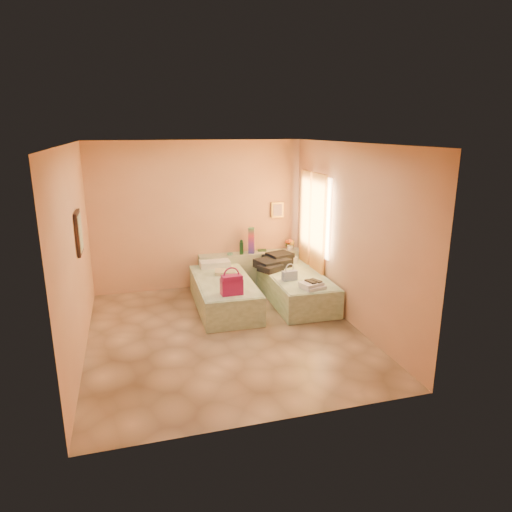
{
  "coord_description": "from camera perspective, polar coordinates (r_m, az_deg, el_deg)",
  "views": [
    {
      "loc": [
        -1.28,
        -6.22,
        2.99
      ],
      "look_at": [
        0.72,
        0.85,
        0.94
      ],
      "focal_mm": 32.0,
      "sensor_mm": 36.0,
      "label": 1
    }
  ],
  "objects": [
    {
      "name": "bed_right",
      "position": [
        8.21,
        4.94,
        -3.94
      ],
      "size": [
        0.94,
        2.02,
        0.5
      ],
      "primitive_type": "cube",
      "rotation": [
        0.0,
        0.0,
        -0.02
      ],
      "color": "beige",
      "rests_on": "ground"
    },
    {
      "name": "towel_stack",
      "position": [
        7.44,
        7.09,
        -3.66
      ],
      "size": [
        0.41,
        0.37,
        0.1
      ],
      "primitive_type": "cube",
      "rotation": [
        0.0,
        0.0,
        0.24
      ],
      "color": "silver",
      "rests_on": "bed_right"
    },
    {
      "name": "headboard_ledge",
      "position": [
        9.03,
        -0.63,
        -1.56
      ],
      "size": [
        2.05,
        0.3,
        0.65
      ],
      "primitive_type": "cube",
      "color": "#B2BB99",
      "rests_on": "ground"
    },
    {
      "name": "bed_left",
      "position": [
        7.92,
        -4.03,
        -4.69
      ],
      "size": [
        0.94,
        2.02,
        0.5
      ],
      "primitive_type": "cube",
      "rotation": [
        0.0,
        0.0,
        -0.02
      ],
      "color": "beige",
      "rests_on": "ground"
    },
    {
      "name": "flower_vase",
      "position": [
        9.13,
        4.27,
        1.56
      ],
      "size": [
        0.22,
        0.22,
        0.26
      ],
      "primitive_type": "cube",
      "rotation": [
        0.0,
        0.0,
        0.09
      ],
      "color": "white",
      "rests_on": "headboard_ledge"
    },
    {
      "name": "rainbow_box",
      "position": [
        8.84,
        -0.58,
        1.95
      ],
      "size": [
        0.15,
        0.15,
        0.51
      ],
      "primitive_type": "cube",
      "rotation": [
        0.0,
        0.0,
        -0.42
      ],
      "color": "#A1134D",
      "rests_on": "headboard_ledge"
    },
    {
      "name": "khaki_garment",
      "position": [
        8.15,
        -3.89,
        -2.0
      ],
      "size": [
        0.41,
        0.35,
        0.06
      ],
      "primitive_type": "cube",
      "rotation": [
        0.0,
        0.0,
        -0.21
      ],
      "color": "tan",
      "rests_on": "bed_left"
    },
    {
      "name": "blue_handbag",
      "position": [
        7.79,
        4.21,
        -2.45
      ],
      "size": [
        0.27,
        0.14,
        0.17
      ],
      "primitive_type": "cube",
      "rotation": [
        0.0,
        0.0,
        0.11
      ],
      "color": "#3B4F8D",
      "rests_on": "bed_right"
    },
    {
      "name": "sandal_pair",
      "position": [
        7.45,
        7.19,
        -3.14
      ],
      "size": [
        0.22,
        0.26,
        0.02
      ],
      "primitive_type": "cube",
      "rotation": [
        0.0,
        0.0,
        0.31
      ],
      "color": "black",
      "rests_on": "towel_stack"
    },
    {
      "name": "water_bottle",
      "position": [
        8.79,
        -1.83,
        1.07
      ],
      "size": [
        0.1,
        0.1,
        0.27
      ],
      "primitive_type": "cylinder",
      "rotation": [
        0.0,
        0.0,
        0.42
      ],
      "color": "#153B24",
      "rests_on": "headboard_ledge"
    },
    {
      "name": "ground",
      "position": [
        7.03,
        -3.84,
        -9.63
      ],
      "size": [
        4.5,
        4.5,
        0.0
      ],
      "primitive_type": "plane",
      "color": "tan",
      "rests_on": "ground"
    },
    {
      "name": "magenta_handbag",
      "position": [
        7.1,
        -3.07,
        -3.59
      ],
      "size": [
        0.34,
        0.2,
        0.31
      ],
      "primitive_type": "cube",
      "rotation": [
        0.0,
        0.0,
        0.04
      ],
      "color": "#A1134D",
      "rests_on": "bed_left"
    },
    {
      "name": "green_book",
      "position": [
        9.06,
        0.76,
        0.73
      ],
      "size": [
        0.18,
        0.15,
        0.03
      ],
      "primitive_type": "cube",
      "rotation": [
        0.0,
        0.0,
        -0.19
      ],
      "color": "#26472B",
      "rests_on": "headboard_ledge"
    },
    {
      "name": "small_dish",
      "position": [
        8.81,
        -3.27,
        0.26
      ],
      "size": [
        0.13,
        0.13,
        0.03
      ],
      "primitive_type": "cylinder",
      "rotation": [
        0.0,
        0.0,
        0.23
      ],
      "color": "#519577",
      "rests_on": "headboard_ledge"
    },
    {
      "name": "room_walls",
      "position": [
        7.06,
        -3.44,
        5.76
      ],
      "size": [
        4.02,
        4.51,
        2.81
      ],
      "color": "tan",
      "rests_on": "ground"
    },
    {
      "name": "clothes_pile",
      "position": [
        8.52,
        2.43,
        -0.72
      ],
      "size": [
        0.84,
        0.84,
        0.2
      ],
      "primitive_type": "cube",
      "rotation": [
        0.0,
        0.0,
        0.34
      ],
      "color": "black",
      "rests_on": "bed_right"
    }
  ]
}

